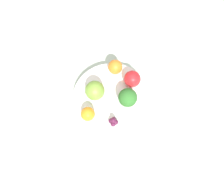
# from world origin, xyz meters

# --- Properties ---
(ground_plane) EXTENTS (6.00, 6.00, 0.00)m
(ground_plane) POSITION_xyz_m (0.00, 0.00, 0.00)
(ground_plane) COLOR gray
(table_surface) EXTENTS (1.20, 1.20, 0.02)m
(table_surface) POSITION_xyz_m (0.00, 0.00, 0.01)
(table_surface) COLOR #B2C6B2
(table_surface) RESTS_ON ground_plane
(bowl) EXTENTS (0.24, 0.24, 0.04)m
(bowl) POSITION_xyz_m (0.00, 0.00, 0.04)
(bowl) COLOR white
(bowl) RESTS_ON table_surface
(broccoli) EXTENTS (0.06, 0.06, 0.07)m
(broccoli) POSITION_xyz_m (0.05, -0.02, 0.09)
(broccoli) COLOR #8CB76B
(broccoli) RESTS_ON bowl
(apple_red) EXTENTS (0.05, 0.05, 0.05)m
(apple_red) POSITION_xyz_m (0.06, 0.05, 0.08)
(apple_red) COLOR red
(apple_red) RESTS_ON bowl
(apple_green) EXTENTS (0.06, 0.06, 0.06)m
(apple_green) POSITION_xyz_m (-0.05, 0.00, 0.09)
(apple_green) COLOR olive
(apple_green) RESTS_ON bowl
(orange_front) EXTENTS (0.05, 0.05, 0.05)m
(orange_front) POSITION_xyz_m (0.00, 0.09, 0.08)
(orange_front) COLOR orange
(orange_front) RESTS_ON bowl
(orange_back) EXTENTS (0.04, 0.04, 0.04)m
(orange_back) POSITION_xyz_m (-0.06, -0.07, 0.08)
(orange_back) COLOR orange
(orange_back) RESTS_ON bowl
(grape_cluster) EXTENTS (0.03, 0.03, 0.03)m
(grape_cluster) POSITION_xyz_m (0.01, -0.08, 0.07)
(grape_cluster) COLOR #511938
(grape_cluster) RESTS_ON bowl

